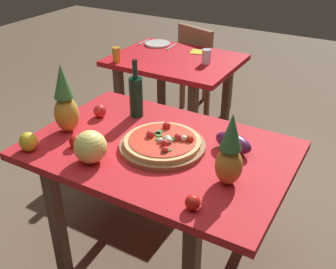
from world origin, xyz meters
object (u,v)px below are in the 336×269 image
(dining_chair, at_px, (202,64))
(bell_pepper, at_px, (28,142))
(tomato_at_corner, at_px, (193,202))
(dinner_plate, at_px, (158,44))
(napkin_folded, at_px, (199,52))
(drinking_glass_juice, at_px, (116,55))
(drinking_glass_water, at_px, (206,56))
(display_table, at_px, (159,161))
(pineapple_right, at_px, (65,102))
(knife_utensil, at_px, (172,47))
(tomato_beside_pepper, at_px, (75,141))
(background_table, at_px, (175,71))
(fork_utensil, at_px, (144,42))
(tomato_by_bottle, at_px, (100,111))
(eggplant, at_px, (233,143))
(pizza_board, at_px, (163,145))
(pizza, at_px, (164,141))
(melon, at_px, (90,147))
(pineapple_left, at_px, (230,153))
(wine_bottle, at_px, (136,96))

(dining_chair, xyz_separation_m, bell_pepper, (0.09, -2.17, 0.29))
(tomato_at_corner, distance_m, dinner_plate, 2.18)
(bell_pepper, distance_m, napkin_folded, 1.79)
(drinking_glass_juice, height_order, drinking_glass_water, drinking_glass_juice)
(drinking_glass_juice, bearing_deg, display_table, -44.81)
(bell_pepper, bearing_deg, pineapple_right, 82.57)
(drinking_glass_water, relative_size, knife_utensil, 0.60)
(tomato_beside_pepper, bearing_deg, background_table, 98.80)
(pineapple_right, bearing_deg, tomato_beside_pepper, -37.18)
(dinner_plate, bearing_deg, knife_utensil, 0.00)
(fork_utensil, xyz_separation_m, knife_utensil, (0.28, 0.00, 0.00))
(tomato_by_bottle, distance_m, napkin_folded, 1.33)
(dining_chair, bearing_deg, tomato_beside_pepper, 115.32)
(dining_chair, height_order, bell_pepper, dining_chair)
(fork_utensil, bearing_deg, eggplant, -47.67)
(display_table, xyz_separation_m, pizza_board, (0.02, 0.00, 0.10))
(dining_chair, height_order, pizza, dining_chair)
(background_table, height_order, pineapple_right, pineapple_right)
(pineapple_right, bearing_deg, dining_chair, 93.61)
(tomato_beside_pepper, distance_m, napkin_folded, 1.65)
(tomato_by_bottle, relative_size, napkin_folded, 0.52)
(eggplant, xyz_separation_m, tomato_at_corner, (0.03, -0.49, -0.01))
(melon, bearing_deg, pizza_board, 49.68)
(dining_chair, distance_m, bell_pepper, 2.19)
(pineapple_left, relative_size, fork_utensil, 1.85)
(wine_bottle, distance_m, tomato_by_bottle, 0.23)
(pizza, bearing_deg, pineapple_left, -16.17)
(melon, xyz_separation_m, eggplant, (0.54, 0.42, -0.03))
(pineapple_right, bearing_deg, drinking_glass_water, 81.85)
(pineapple_right, xyz_separation_m, tomato_at_corner, (0.86, -0.25, -0.13))
(tomato_beside_pepper, bearing_deg, drinking_glass_water, 88.24)
(display_table, height_order, drinking_glass_juice, drinking_glass_juice)
(melon, bearing_deg, fork_utensil, 115.35)
(pizza_board, bearing_deg, dinner_plate, 121.94)
(display_table, xyz_separation_m, tomato_at_corner, (0.36, -0.34, 0.12))
(melon, distance_m, fork_utensil, 1.91)
(fork_utensil, bearing_deg, pineapple_right, -75.21)
(pineapple_left, bearing_deg, tomato_at_corner, -102.61)
(dining_chair, bearing_deg, pineapple_right, 111.46)
(melon, height_order, knife_utensil, melon)
(display_table, height_order, fork_utensil, fork_utensil)
(eggplant, height_order, dinner_plate, eggplant)
(pizza, xyz_separation_m, tomato_at_corner, (0.33, -0.34, -0.01))
(display_table, xyz_separation_m, pineapple_left, (0.41, -0.11, 0.24))
(napkin_folded, bearing_deg, tomato_by_bottle, -89.17)
(display_table, bearing_deg, napkin_folded, 108.31)
(dining_chair, height_order, knife_utensil, dining_chair)
(dining_chair, bearing_deg, tomato_by_bottle, 113.46)
(pineapple_left, bearing_deg, eggplant, 106.90)
(pineapple_right, distance_m, tomato_beside_pepper, 0.23)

